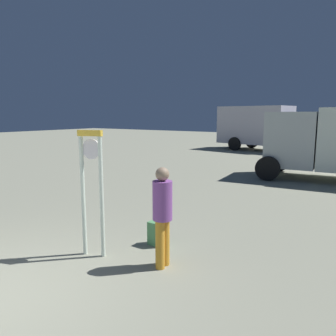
{
  "coord_description": "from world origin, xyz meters",
  "views": [
    {
      "loc": [
        4.36,
        -1.8,
        2.44
      ],
      "look_at": [
        0.09,
        4.51,
        1.2
      ],
      "focal_mm": 35.31,
      "sensor_mm": 36.0,
      "label": 1
    }
  ],
  "objects_px": {
    "person_near_clock": "(162,212)",
    "backpack": "(156,234)",
    "standing_clock": "(92,182)",
    "box_truck_far": "(266,126)"
  },
  "relations": [
    {
      "from": "person_near_clock",
      "to": "backpack",
      "type": "xyz_separation_m",
      "value": [
        -0.62,
        0.67,
        -0.69
      ]
    },
    {
      "from": "backpack",
      "to": "box_truck_far",
      "type": "distance_m",
      "value": 17.76
    },
    {
      "from": "backpack",
      "to": "standing_clock",
      "type": "bearing_deg",
      "value": -122.87
    },
    {
      "from": "person_near_clock",
      "to": "box_truck_far",
      "type": "bearing_deg",
      "value": 103.08
    },
    {
      "from": "person_near_clock",
      "to": "standing_clock",
      "type": "bearing_deg",
      "value": -166.24
    },
    {
      "from": "person_near_clock",
      "to": "backpack",
      "type": "relative_size",
      "value": 3.64
    },
    {
      "from": "standing_clock",
      "to": "backpack",
      "type": "height_order",
      "value": "standing_clock"
    },
    {
      "from": "standing_clock",
      "to": "person_near_clock",
      "type": "bearing_deg",
      "value": 13.76
    },
    {
      "from": "person_near_clock",
      "to": "box_truck_far",
      "type": "height_order",
      "value": "box_truck_far"
    },
    {
      "from": "standing_clock",
      "to": "person_near_clock",
      "type": "distance_m",
      "value": 1.35
    }
  ]
}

